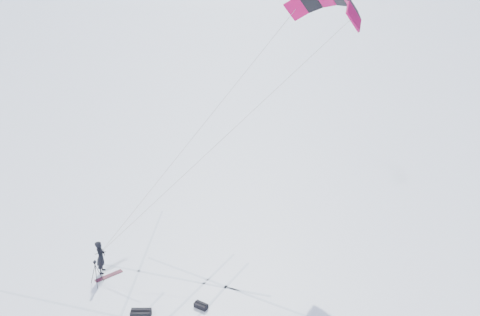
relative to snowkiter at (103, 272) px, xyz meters
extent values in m
plane|color=white|center=(0.87, -3.02, 0.00)|extent=(1800.00, 1800.00, 0.00)
cube|color=silver|center=(-0.73, -2.42, 0.00)|extent=(6.45, 7.79, 0.01)
cube|color=silver|center=(0.97, -0.12, 0.00)|extent=(11.66, 3.07, 0.01)
cube|color=silver|center=(4.37, -3.52, 0.00)|extent=(6.52, 4.83, 0.01)
cube|color=silver|center=(6.07, -1.22, 0.00)|extent=(8.85, 4.87, 0.01)
imported|color=black|center=(0.00, 0.00, 0.00)|extent=(0.49, 0.69, 1.77)
cube|color=maroon|center=(0.34, -0.42, 0.02)|extent=(1.35, 0.91, 0.04)
cylinder|color=black|center=(-0.02, -0.88, 0.56)|extent=(0.31, 0.24, 1.14)
cylinder|color=black|center=(-0.31, -0.91, 0.56)|extent=(0.35, 0.17, 1.14)
cylinder|color=black|center=(-0.14, -1.15, 0.56)|extent=(0.06, 0.37, 1.14)
cylinder|color=black|center=(-0.15, -0.98, 0.97)|extent=(0.03, 0.03, 0.33)
cube|color=black|center=(-0.15, -0.98, 1.19)|extent=(0.09, 0.09, 0.05)
cube|color=black|center=(-0.15, -0.98, 1.27)|extent=(0.15, 0.14, 0.10)
cylinder|color=black|center=(-0.15, -0.89, 1.27)|extent=(0.07, 0.10, 0.07)
cube|color=black|center=(1.96, -3.70, 0.17)|extent=(0.94, 0.56, 0.33)
cylinder|color=black|center=(1.96, -3.70, 0.35)|extent=(0.84, 0.23, 0.08)
cube|color=black|center=(4.62, -3.58, 0.11)|extent=(0.66, 0.63, 0.23)
cylinder|color=black|center=(4.62, -3.58, 0.25)|extent=(0.49, 0.44, 0.07)
cube|color=#B20648|center=(12.54, 0.65, 12.14)|extent=(1.20, 0.98, 1.41)
cube|color=black|center=(12.80, 1.45, 12.54)|extent=(1.00, 1.09, 1.28)
cube|color=black|center=(11.86, 5.03, 12.54)|extent=(1.38, 0.93, 1.28)
cube|color=#B20648|center=(11.25, 5.60, 12.14)|extent=(1.47, 0.73, 1.41)
cylinder|color=gray|center=(6.27, 0.32, 6.63)|extent=(12.56, 0.67, 11.03)
cylinder|color=gray|center=(5.62, 2.80, 6.63)|extent=(11.27, 5.62, 11.03)
cylinder|color=black|center=(0.00, 0.00, 1.12)|extent=(0.54, 0.17, 0.03)
camera|label=1|loc=(3.32, -20.62, 14.20)|focal=35.00mm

